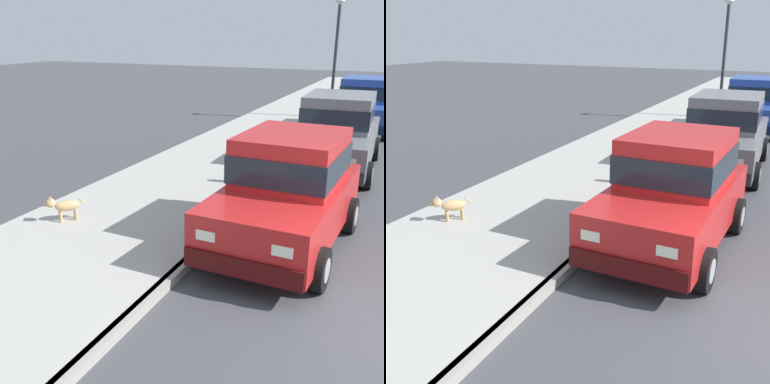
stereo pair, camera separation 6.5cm
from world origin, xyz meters
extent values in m
cube|color=gray|center=(-3.20, 0.00, 0.07)|extent=(0.16, 64.00, 0.14)
cube|color=#A8A59E|center=(-5.00, 0.00, 0.07)|extent=(3.60, 64.00, 0.14)
cube|color=red|center=(-2.09, 1.88, 0.70)|extent=(1.85, 3.76, 0.76)
cube|color=red|center=(-2.08, 2.13, 1.48)|extent=(1.58, 1.95, 0.80)
cube|color=#19232D|center=(-2.08, 2.13, 1.42)|extent=(1.61, 1.99, 0.44)
cube|color=#400A0A|center=(-2.16, 0.08, 0.46)|extent=(1.69, 0.26, 0.28)
cube|color=#400A0A|center=(-2.03, 3.68, 0.46)|extent=(1.69, 0.26, 0.28)
cylinder|color=black|center=(-1.27, 0.70, 0.32)|extent=(0.24, 0.65, 0.64)
cylinder|color=#9E9EA3|center=(-1.27, 0.70, 0.32)|extent=(0.25, 0.36, 0.35)
cylinder|color=black|center=(-2.99, 0.76, 0.32)|extent=(0.24, 0.65, 0.64)
cylinder|color=#9E9EA3|center=(-2.99, 0.76, 0.32)|extent=(0.25, 0.36, 0.35)
cylinder|color=black|center=(-1.19, 2.99, 0.32)|extent=(0.24, 0.65, 0.64)
cylinder|color=#9E9EA3|center=(-1.19, 2.99, 0.32)|extent=(0.25, 0.36, 0.35)
cylinder|color=black|center=(-2.91, 3.05, 0.32)|extent=(0.24, 0.65, 0.64)
cylinder|color=#9E9EA3|center=(-2.91, 3.05, 0.32)|extent=(0.25, 0.36, 0.35)
cube|color=#EAEACC|center=(-1.62, 0.03, 0.81)|extent=(0.28, 0.09, 0.14)
cube|color=#EAEACC|center=(-2.69, 0.07, 0.81)|extent=(0.28, 0.09, 0.14)
cube|color=slate|center=(-2.16, 7.09, 0.70)|extent=(1.97, 4.57, 0.76)
cube|color=slate|center=(-2.16, 7.19, 1.50)|extent=(1.66, 2.16, 0.84)
cube|color=#19232D|center=(-2.16, 7.19, 1.44)|extent=(1.70, 2.20, 0.46)
cube|color=#252527|center=(-2.07, 4.89, 0.46)|extent=(1.77, 0.27, 0.28)
cube|color=#252527|center=(-2.24, 9.29, 0.46)|extent=(1.77, 0.27, 0.28)
cylinder|color=black|center=(-1.20, 5.73, 0.32)|extent=(0.24, 0.65, 0.64)
cylinder|color=#9E9EA3|center=(-1.20, 5.73, 0.32)|extent=(0.25, 0.36, 0.35)
cylinder|color=black|center=(-3.00, 5.66, 0.32)|extent=(0.24, 0.65, 0.64)
cylinder|color=#9E9EA3|center=(-3.00, 5.66, 0.32)|extent=(0.25, 0.36, 0.35)
cylinder|color=black|center=(-1.31, 8.52, 0.32)|extent=(0.24, 0.65, 0.64)
cylinder|color=#9E9EA3|center=(-1.31, 8.52, 0.32)|extent=(0.25, 0.36, 0.35)
cylinder|color=black|center=(-3.11, 8.45, 0.32)|extent=(0.24, 0.65, 0.64)
cylinder|color=#9E9EA3|center=(-3.11, 8.45, 0.32)|extent=(0.25, 0.36, 0.35)
cube|color=#EAEACC|center=(-1.51, 4.88, 0.81)|extent=(0.28, 0.09, 0.14)
cube|color=#EAEACC|center=(-2.63, 4.84, 0.81)|extent=(0.28, 0.09, 0.14)
cube|color=#28479E|center=(-2.13, 12.39, 0.70)|extent=(1.82, 3.75, 0.76)
cube|color=#28479E|center=(-2.14, 12.64, 1.48)|extent=(1.57, 1.94, 0.80)
cube|color=#19232D|center=(-2.14, 12.64, 1.42)|extent=(1.60, 1.98, 0.44)
cube|color=#0E1837|center=(-2.08, 10.59, 0.46)|extent=(1.69, 0.25, 0.28)
cube|color=#0E1837|center=(-2.18, 14.19, 0.46)|extent=(1.69, 0.25, 0.28)
cylinder|color=black|center=(-2.95, 11.22, 0.32)|extent=(0.24, 0.65, 0.64)
cylinder|color=#9E9EA3|center=(-2.95, 11.22, 0.32)|extent=(0.25, 0.36, 0.35)
cylinder|color=black|center=(-3.02, 13.51, 0.32)|extent=(0.24, 0.65, 0.64)
cylinder|color=#9E9EA3|center=(-3.02, 13.51, 0.32)|extent=(0.25, 0.36, 0.35)
cube|color=#EAEACC|center=(-1.54, 10.57, 0.81)|extent=(0.28, 0.09, 0.14)
cube|color=#EAEACC|center=(-2.61, 10.54, 0.81)|extent=(0.28, 0.09, 0.14)
ellipsoid|color=tan|center=(-5.86, 1.03, 0.42)|extent=(0.44, 0.46, 0.20)
cylinder|color=tan|center=(-5.91, 0.89, 0.23)|extent=(0.05, 0.05, 0.18)
cylinder|color=tan|center=(-6.00, 0.97, 0.23)|extent=(0.05, 0.05, 0.18)
cylinder|color=tan|center=(-5.73, 1.09, 0.23)|extent=(0.05, 0.05, 0.18)
cylinder|color=tan|center=(-5.82, 1.17, 0.23)|extent=(0.05, 0.05, 0.18)
sphere|color=tan|center=(-6.05, 0.81, 0.51)|extent=(0.17, 0.17, 0.17)
ellipsoid|color=brown|center=(-6.11, 0.74, 0.49)|extent=(0.13, 0.13, 0.06)
cone|color=tan|center=(-6.01, 0.79, 0.59)|extent=(0.06, 0.06, 0.07)
cone|color=tan|center=(-6.09, 0.85, 0.59)|extent=(0.06, 0.06, 0.07)
cylinder|color=tan|center=(-5.69, 1.22, 0.48)|extent=(0.10, 0.11, 0.13)
cylinder|color=red|center=(-3.65, 4.53, 0.17)|extent=(0.24, 0.24, 0.06)
cylinder|color=red|center=(-3.65, 4.53, 0.47)|extent=(0.17, 0.17, 0.55)
sphere|color=red|center=(-3.65, 4.53, 0.79)|extent=(0.15, 0.15, 0.15)
cylinder|color=red|center=(-3.77, 4.53, 0.50)|extent=(0.10, 0.07, 0.07)
cylinder|color=red|center=(-3.53, 4.53, 0.50)|extent=(0.10, 0.07, 0.07)
cylinder|color=#2D2D33|center=(-3.55, 14.30, 2.24)|extent=(0.12, 0.12, 4.20)
ellipsoid|color=silver|center=(-3.55, 14.30, 4.46)|extent=(0.36, 0.36, 0.20)
camera|label=1|loc=(-0.30, -5.42, 3.44)|focal=45.17mm
camera|label=2|loc=(-0.25, -5.39, 3.44)|focal=45.17mm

